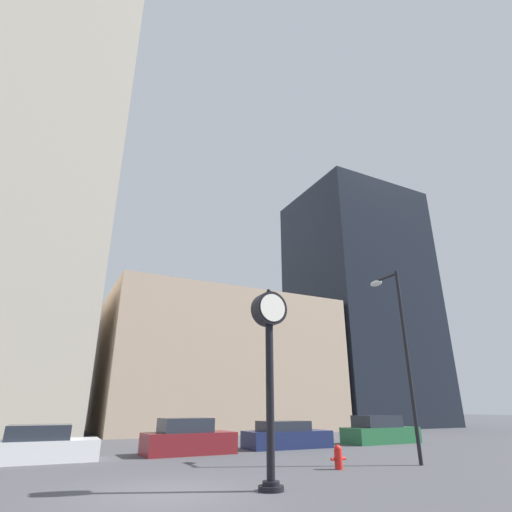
% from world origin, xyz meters
% --- Properties ---
extents(ground_plane, '(200.00, 200.00, 0.00)m').
position_xyz_m(ground_plane, '(0.00, 0.00, 0.00)').
color(ground_plane, '#424247').
extents(building_tall_tower, '(12.42, 12.00, 39.06)m').
position_xyz_m(building_tall_tower, '(-6.58, 24.00, 19.53)').
color(building_tall_tower, '#BCB29E').
rests_on(building_tall_tower, ground_plane).
extents(building_storefront_row, '(19.82, 12.00, 11.19)m').
position_xyz_m(building_storefront_row, '(10.69, 24.00, 5.60)').
color(building_storefront_row, tan).
rests_on(building_storefront_row, ground_plane).
extents(building_glass_modern, '(13.45, 12.00, 26.08)m').
position_xyz_m(building_glass_modern, '(27.89, 24.00, 13.04)').
color(building_glass_modern, black).
rests_on(building_glass_modern, ground_plane).
extents(street_clock, '(0.95, 0.64, 5.11)m').
position_xyz_m(street_clock, '(2.32, -0.88, 3.42)').
color(street_clock, black).
rests_on(street_clock, ground_plane).
extents(car_white, '(4.01, 2.01, 1.29)m').
position_xyz_m(car_white, '(-2.75, 7.82, 0.54)').
color(car_white, silver).
rests_on(car_white, ground_plane).
extents(car_maroon, '(3.95, 1.85, 1.46)m').
position_xyz_m(car_maroon, '(2.95, 7.73, 0.62)').
color(car_maroon, maroon).
rests_on(car_maroon, ground_plane).
extents(car_navy, '(4.35, 1.93, 1.26)m').
position_xyz_m(car_navy, '(8.20, 8.16, 0.54)').
color(car_navy, '#19234C').
rests_on(car_navy, ground_plane).
extents(car_green, '(4.53, 1.89, 1.46)m').
position_xyz_m(car_green, '(14.35, 8.14, 0.61)').
color(car_green, '#236038').
rests_on(car_green, ground_plane).
extents(fire_hydrant_near, '(0.59, 0.26, 0.74)m').
position_xyz_m(fire_hydrant_near, '(6.05, 1.26, 0.37)').
color(fire_hydrant_near, red).
rests_on(fire_hydrant_near, ground_plane).
extents(street_lamp_right, '(0.36, 1.57, 7.18)m').
position_xyz_m(street_lamp_right, '(9.24, 1.08, 4.69)').
color(street_lamp_right, black).
rests_on(street_lamp_right, ground_plane).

